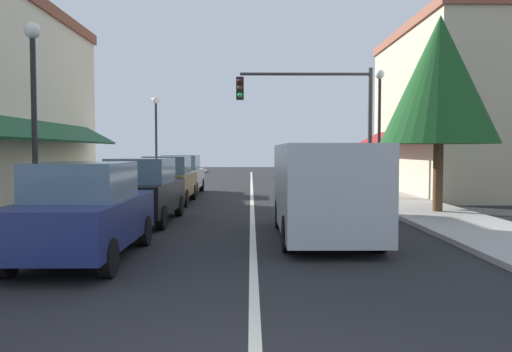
{
  "coord_description": "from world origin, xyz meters",
  "views": [
    {
      "loc": [
        -0.04,
        -3.22,
        1.98
      ],
      "look_at": [
        0.14,
        14.86,
        1.08
      ],
      "focal_mm": 35.78,
      "sensor_mm": 36.0,
      "label": 1
    }
  ],
  "objects_px": {
    "parked_car_second_left": "(142,191)",
    "street_lamp_left_far": "(156,127)",
    "parked_car_third_left": "(168,180)",
    "tree_right_near": "(440,80)",
    "parked_car_far_left": "(181,175)",
    "parked_car_nearest_left": "(84,212)",
    "van_in_lane": "(323,188)",
    "traffic_signal_mast_arm": "(322,109)",
    "street_lamp_right_mid": "(379,114)",
    "street_lamp_left_near": "(34,94)"
  },
  "relations": [
    {
      "from": "parked_car_second_left",
      "to": "street_lamp_left_far",
      "type": "bearing_deg",
      "value": 100.12
    },
    {
      "from": "parked_car_second_left",
      "to": "parked_car_third_left",
      "type": "xyz_separation_m",
      "value": [
        -0.11,
        5.06,
        0.0
      ]
    },
    {
      "from": "tree_right_near",
      "to": "parked_car_far_left",
      "type": "bearing_deg",
      "value": 138.92
    },
    {
      "from": "parked_car_nearest_left",
      "to": "tree_right_near",
      "type": "bearing_deg",
      "value": 35.99
    },
    {
      "from": "parked_car_second_left",
      "to": "parked_car_third_left",
      "type": "relative_size",
      "value": 1.01
    },
    {
      "from": "van_in_lane",
      "to": "traffic_signal_mast_arm",
      "type": "height_order",
      "value": "traffic_signal_mast_arm"
    },
    {
      "from": "parked_car_second_left",
      "to": "van_in_lane",
      "type": "height_order",
      "value": "van_in_lane"
    },
    {
      "from": "tree_right_near",
      "to": "street_lamp_left_far",
      "type": "bearing_deg",
      "value": 133.69
    },
    {
      "from": "parked_car_far_left",
      "to": "parked_car_third_left",
      "type": "bearing_deg",
      "value": -88.54
    },
    {
      "from": "tree_right_near",
      "to": "van_in_lane",
      "type": "bearing_deg",
      "value": -134.92
    },
    {
      "from": "street_lamp_right_mid",
      "to": "street_lamp_left_far",
      "type": "xyz_separation_m",
      "value": [
        -10.0,
        6.78,
        -0.2
      ]
    },
    {
      "from": "parked_car_third_left",
      "to": "traffic_signal_mast_arm",
      "type": "xyz_separation_m",
      "value": [
        5.97,
        1.54,
        2.8
      ]
    },
    {
      "from": "parked_car_second_left",
      "to": "tree_right_near",
      "type": "height_order",
      "value": "tree_right_near"
    },
    {
      "from": "parked_car_far_left",
      "to": "tree_right_near",
      "type": "xyz_separation_m",
      "value": [
        8.94,
        -7.8,
        3.25
      ]
    },
    {
      "from": "parked_car_third_left",
      "to": "street_lamp_right_mid",
      "type": "distance_m",
      "value": 8.59
    },
    {
      "from": "street_lamp_left_far",
      "to": "tree_right_near",
      "type": "relative_size",
      "value": 0.79
    },
    {
      "from": "street_lamp_left_near",
      "to": "parked_car_third_left",
      "type": "bearing_deg",
      "value": 77.96
    },
    {
      "from": "street_lamp_right_mid",
      "to": "tree_right_near",
      "type": "xyz_separation_m",
      "value": [
        0.71,
        -4.44,
        0.7
      ]
    },
    {
      "from": "parked_car_third_left",
      "to": "parked_car_far_left",
      "type": "xyz_separation_m",
      "value": [
        -0.08,
        4.27,
        0.0
      ]
    },
    {
      "from": "tree_right_near",
      "to": "parked_car_third_left",
      "type": "bearing_deg",
      "value": 158.28
    },
    {
      "from": "parked_car_far_left",
      "to": "street_lamp_left_far",
      "type": "distance_m",
      "value": 4.51
    },
    {
      "from": "parked_car_far_left",
      "to": "street_lamp_left_near",
      "type": "height_order",
      "value": "street_lamp_left_near"
    },
    {
      "from": "street_lamp_left_far",
      "to": "tree_right_near",
      "type": "bearing_deg",
      "value": -46.31
    },
    {
      "from": "street_lamp_left_near",
      "to": "street_lamp_left_far",
      "type": "bearing_deg",
      "value": 90.7
    },
    {
      "from": "van_in_lane",
      "to": "street_lamp_right_mid",
      "type": "relative_size",
      "value": 1.01
    },
    {
      "from": "parked_car_far_left",
      "to": "parked_car_nearest_left",
      "type": "bearing_deg",
      "value": -88.94
    },
    {
      "from": "van_in_lane",
      "to": "parked_car_second_left",
      "type": "bearing_deg",
      "value": 150.8
    },
    {
      "from": "parked_car_second_left",
      "to": "parked_car_nearest_left",
      "type": "bearing_deg",
      "value": -88.85
    },
    {
      "from": "street_lamp_left_far",
      "to": "parked_car_nearest_left",
      "type": "bearing_deg",
      "value": -83.69
    },
    {
      "from": "street_lamp_left_far",
      "to": "van_in_lane",
      "type": "bearing_deg",
      "value": -66.79
    },
    {
      "from": "traffic_signal_mast_arm",
      "to": "street_lamp_right_mid",
      "type": "relative_size",
      "value": 1.07
    },
    {
      "from": "parked_car_far_left",
      "to": "van_in_lane",
      "type": "height_order",
      "value": "van_in_lane"
    },
    {
      "from": "parked_car_nearest_left",
      "to": "van_in_lane",
      "type": "relative_size",
      "value": 0.79
    },
    {
      "from": "parked_car_second_left",
      "to": "street_lamp_right_mid",
      "type": "bearing_deg",
      "value": 37.95
    },
    {
      "from": "parked_car_third_left",
      "to": "street_lamp_left_near",
      "type": "distance_m",
      "value": 8.3
    },
    {
      "from": "parked_car_far_left",
      "to": "street_lamp_left_near",
      "type": "distance_m",
      "value": 12.38
    },
    {
      "from": "parked_car_third_left",
      "to": "van_in_lane",
      "type": "distance_m",
      "value": 9.01
    },
    {
      "from": "parked_car_nearest_left",
      "to": "parked_car_second_left",
      "type": "distance_m",
      "value": 4.82
    },
    {
      "from": "parked_car_third_left",
      "to": "street_lamp_right_mid",
      "type": "bearing_deg",
      "value": 6.12
    },
    {
      "from": "parked_car_far_left",
      "to": "traffic_signal_mast_arm",
      "type": "height_order",
      "value": "traffic_signal_mast_arm"
    },
    {
      "from": "parked_car_nearest_left",
      "to": "street_lamp_right_mid",
      "type": "height_order",
      "value": "street_lamp_right_mid"
    },
    {
      "from": "traffic_signal_mast_arm",
      "to": "tree_right_near",
      "type": "bearing_deg",
      "value": -60.27
    },
    {
      "from": "parked_car_far_left",
      "to": "van_in_lane",
      "type": "xyz_separation_m",
      "value": [
        4.82,
        -11.94,
        0.27
      ]
    },
    {
      "from": "parked_car_second_left",
      "to": "parked_car_third_left",
      "type": "bearing_deg",
      "value": 92.62
    },
    {
      "from": "parked_car_third_left",
      "to": "street_lamp_right_mid",
      "type": "xyz_separation_m",
      "value": [
        8.15,
        0.91,
        2.55
      ]
    },
    {
      "from": "parked_car_third_left",
      "to": "street_lamp_left_near",
      "type": "xyz_separation_m",
      "value": [
        -1.66,
        -7.79,
        2.35
      ]
    },
    {
      "from": "parked_car_second_left",
      "to": "street_lamp_left_far",
      "type": "relative_size",
      "value": 0.86
    },
    {
      "from": "street_lamp_left_near",
      "to": "van_in_lane",
      "type": "bearing_deg",
      "value": 1.1
    },
    {
      "from": "tree_right_near",
      "to": "traffic_signal_mast_arm",
      "type": "bearing_deg",
      "value": 119.73
    },
    {
      "from": "parked_car_third_left",
      "to": "van_in_lane",
      "type": "xyz_separation_m",
      "value": [
        4.73,
        -7.67,
        0.27
      ]
    }
  ]
}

